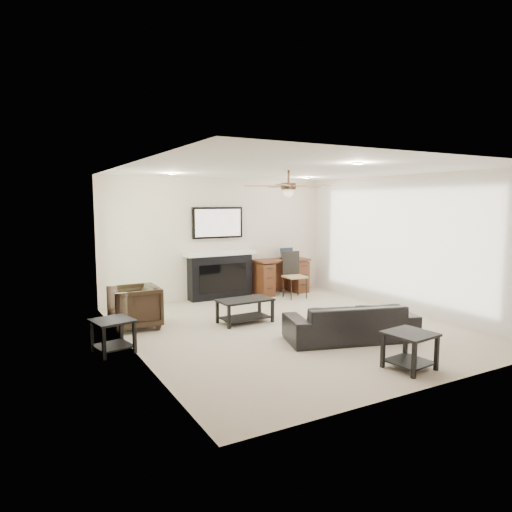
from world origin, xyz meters
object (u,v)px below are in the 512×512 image
at_px(coffee_table, 245,311).
at_px(fireplace_unit, 220,253).
at_px(sofa, 350,322).
at_px(desk, 281,276).
at_px(armchair, 134,307).

bearing_deg(coffee_table, fireplace_unit, 75.11).
bearing_deg(sofa, desk, -88.77).
xyz_separation_m(sofa, armchair, (-2.60, 2.15, 0.07)).
height_order(sofa, armchair, armchair).
distance_m(armchair, desk, 3.76).
xyz_separation_m(coffee_table, fireplace_unit, (0.45, 1.96, 0.75)).
distance_m(armchair, fireplace_unit, 2.64).
bearing_deg(armchair, fireplace_unit, 124.26).
height_order(armchair, desk, desk).
distance_m(coffee_table, desk, 2.59).
relative_size(armchair, desk, 0.62).
xyz_separation_m(coffee_table, desk, (1.84, 1.81, 0.18)).
bearing_deg(fireplace_unit, coffee_table, -102.87).
bearing_deg(coffee_table, sofa, -62.66).
distance_m(sofa, fireplace_unit, 3.66).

